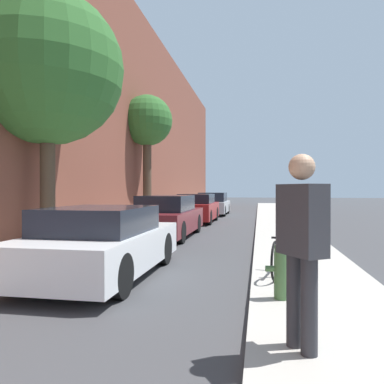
{
  "coord_description": "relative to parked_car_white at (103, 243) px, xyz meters",
  "views": [
    {
      "loc": [
        2.02,
        1.13,
        1.59
      ],
      "look_at": [
        0.2,
        11.08,
        1.52
      ],
      "focal_mm": 34.37,
      "sensor_mm": 36.0,
      "label": 1
    }
  ],
  "objects": [
    {
      "name": "ground_plane",
      "position": [
        0.79,
        8.59,
        -0.62
      ],
      "size": [
        120.0,
        120.0,
        0.0
      ],
      "primitive_type": "plane",
      "color": "#3D3D3F"
    },
    {
      "name": "parked_car_maroon",
      "position": [
        -0.2,
        5.65,
        0.05
      ],
      "size": [
        1.69,
        4.58,
        1.4
      ],
      "color": "black",
      "rests_on": "ground"
    },
    {
      "name": "sidewalk_left",
      "position": [
        -2.11,
        8.59,
        -0.56
      ],
      "size": [
        2.0,
        52.0,
        0.12
      ],
      "color": "#ADA89E",
      "rests_on": "ground"
    },
    {
      "name": "sidewalk_right",
      "position": [
        3.69,
        8.59,
        -0.56
      ],
      "size": [
        2.0,
        52.0,
        0.12
      ],
      "color": "#ADA89E",
      "rests_on": "ground"
    },
    {
      "name": "pedestrian",
      "position": [
        3.19,
        -2.81,
        0.51
      ],
      "size": [
        0.45,
        0.52,
        1.79
      ],
      "rotation": [
        0.0,
        0.0,
        2.15
      ],
      "color": "#2D2D33",
      "rests_on": "sidewalk_right"
    },
    {
      "name": "parked_car_silver",
      "position": [
        -0.04,
        16.72,
        0.04
      ],
      "size": [
        1.78,
        4.36,
        1.4
      ],
      "color": "black",
      "rests_on": "ground"
    },
    {
      "name": "street_tree_far",
      "position": [
        -2.54,
        10.84,
        4.2
      ],
      "size": [
        2.45,
        2.45,
        6.05
      ],
      "color": "#4C3A2B",
      "rests_on": "sidewalk_left"
    },
    {
      "name": "parked_car_red",
      "position": [
        -0.15,
        11.26,
        0.05
      ],
      "size": [
        1.71,
        4.06,
        1.38
      ],
      "color": "black",
      "rests_on": "ground"
    },
    {
      "name": "fire_hydrant",
      "position": [
        3.11,
        -1.22,
        -0.1
      ],
      "size": [
        0.43,
        0.2,
        0.77
      ],
      "color": "#47703D",
      "rests_on": "sidewalk_right"
    },
    {
      "name": "parked_car_white",
      "position": [
        0.0,
        0.0,
        0.0
      ],
      "size": [
        1.83,
        4.04,
        1.28
      ],
      "color": "black",
      "rests_on": "ground"
    },
    {
      "name": "bicycle",
      "position": [
        3.17,
        0.21,
        -0.16
      ],
      "size": [
        0.5,
        1.56,
        0.65
      ],
      "rotation": [
        0.0,
        0.0,
        -0.22
      ],
      "color": "black",
      "rests_on": "sidewalk_right"
    },
    {
      "name": "building_facade_left",
      "position": [
        -3.46,
        8.59,
        4.73
      ],
      "size": [
        0.7,
        52.0,
        10.7
      ],
      "color": "brown",
      "rests_on": "ground"
    },
    {
      "name": "street_tree_near",
      "position": [
        -2.52,
        2.29,
        4.04
      ],
      "size": [
        3.88,
        3.88,
        6.5
      ],
      "color": "#4C3A2B",
      "rests_on": "sidewalk_left"
    }
  ]
}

